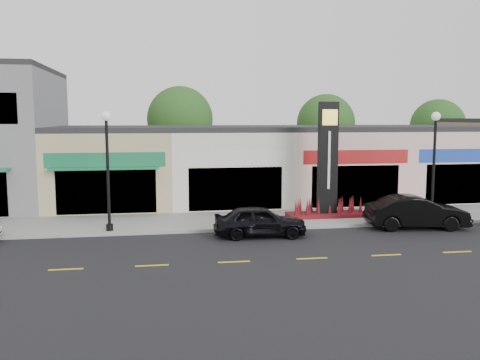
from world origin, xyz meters
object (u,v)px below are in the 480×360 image
at_px(pylon_sign, 327,176).
at_px(car_black_sedan, 260,221).
at_px(car_black_conv, 416,212).
at_px(lamp_west_near, 107,159).
at_px(lamp_east_near, 434,155).

distance_m(pylon_sign, car_black_sedan, 5.62).
height_order(car_black_sedan, car_black_conv, car_black_conv).
bearing_deg(car_black_conv, car_black_sedan, 100.66).
distance_m(lamp_west_near, car_black_conv, 14.84).
bearing_deg(lamp_east_near, lamp_west_near, 180.00).
relative_size(lamp_west_near, car_black_conv, 1.14).
bearing_deg(lamp_east_near, car_black_conv, -141.95).
bearing_deg(pylon_sign, car_black_conv, -38.53).
distance_m(lamp_east_near, pylon_sign, 5.42).
relative_size(lamp_west_near, lamp_east_near, 1.00).
relative_size(pylon_sign, car_black_sedan, 1.44).
bearing_deg(lamp_east_near, pylon_sign, 161.25).
relative_size(lamp_west_near, pylon_sign, 0.91).
relative_size(car_black_sedan, car_black_conv, 0.86).
distance_m(lamp_east_near, car_black_conv, 3.25).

